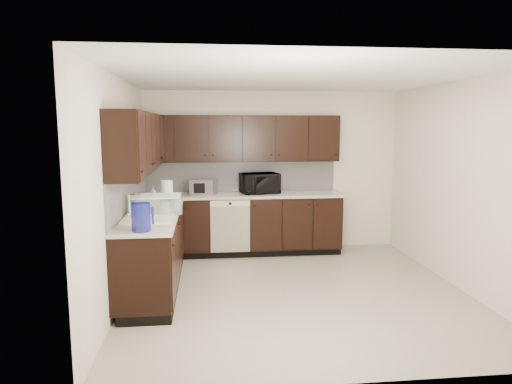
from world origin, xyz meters
TOP-DOWN VIEW (x-y plane):
  - floor at (0.00, 0.00)m, footprint 4.00×4.00m
  - ceiling at (0.00, 0.00)m, footprint 4.00×4.00m
  - wall_back at (0.00, 2.00)m, footprint 4.00×0.02m
  - wall_left at (-2.00, 0.00)m, footprint 0.02×4.00m
  - wall_right at (2.00, 0.00)m, footprint 0.02×4.00m
  - wall_front at (0.00, -2.00)m, footprint 4.00×0.02m
  - lower_cabinets at (-1.01, 1.11)m, footprint 3.00×2.80m
  - countertop at (-1.01, 1.11)m, footprint 3.03×2.83m
  - backsplash at (-1.22, 1.32)m, footprint 3.00×2.80m
  - upper_cabinets at (-1.10, 1.20)m, footprint 3.00×2.80m
  - dishwasher at (-0.70, 1.41)m, footprint 0.58×0.04m
  - sink at (-1.68, -0.01)m, footprint 0.54×0.82m
  - microwave at (-0.23, 1.70)m, footprint 0.62×0.48m
  - soap_bottle_a at (-1.53, 0.28)m, footprint 0.11×0.11m
  - soap_bottle_b at (-1.76, 1.09)m, footprint 0.10×0.10m
  - toaster_oven at (-1.08, 1.66)m, footprint 0.43×0.37m
  - storage_bin at (-1.62, 0.24)m, footprint 0.60×0.50m
  - blue_pitcher at (-1.68, -0.70)m, footprint 0.20×0.20m
  - teal_tumbler at (-1.48, 0.47)m, footprint 0.12×0.12m
  - paper_towel_roll at (-1.54, 0.67)m, footprint 0.18×0.18m

SIDE VIEW (x-z plane):
  - floor at x=0.00m, z-range 0.00..0.00m
  - lower_cabinets at x=-1.01m, z-range -0.04..0.86m
  - dishwasher at x=-0.70m, z-range 0.16..0.94m
  - sink at x=-1.68m, z-range 0.67..1.09m
  - countertop at x=-1.01m, z-range 0.90..0.94m
  - soap_bottle_a at x=-1.53m, z-range 0.94..1.13m
  - teal_tumbler at x=-1.48m, z-range 0.94..1.14m
  - storage_bin at x=-1.62m, z-range 0.94..1.15m
  - soap_bottle_b at x=-1.76m, z-range 0.94..1.15m
  - toaster_oven at x=-1.08m, z-range 0.94..1.17m
  - blue_pitcher at x=-1.68m, z-range 0.94..1.22m
  - microwave at x=-0.23m, z-range 0.94..1.25m
  - paper_towel_roll at x=-1.54m, z-range 0.94..1.27m
  - backsplash at x=-1.22m, z-range 0.94..1.42m
  - wall_back at x=0.00m, z-range 0.00..2.50m
  - wall_left at x=-2.00m, z-range 0.00..2.50m
  - wall_right at x=2.00m, z-range 0.00..2.50m
  - wall_front at x=0.00m, z-range 0.00..2.50m
  - upper_cabinets at x=-1.10m, z-range 1.42..2.12m
  - ceiling at x=0.00m, z-range 2.50..2.50m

